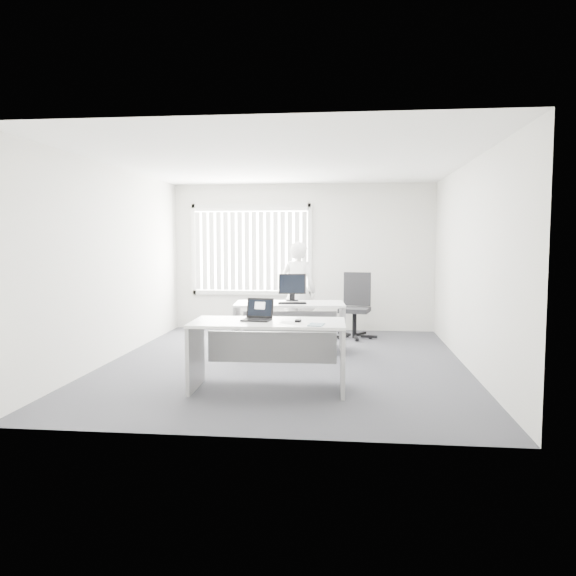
# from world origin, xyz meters

# --- Properties ---
(ground) EXTENTS (6.00, 6.00, 0.00)m
(ground) POSITION_xyz_m (0.00, 0.00, 0.00)
(ground) COLOR #4B4B52
(ground) RESTS_ON ground
(wall_back) EXTENTS (5.00, 0.02, 2.80)m
(wall_back) POSITION_xyz_m (0.00, 3.00, 1.40)
(wall_back) COLOR silver
(wall_back) RESTS_ON ground
(wall_front) EXTENTS (5.00, 0.02, 2.80)m
(wall_front) POSITION_xyz_m (0.00, -3.00, 1.40)
(wall_front) COLOR silver
(wall_front) RESTS_ON ground
(wall_left) EXTENTS (0.02, 6.00, 2.80)m
(wall_left) POSITION_xyz_m (-2.50, 0.00, 1.40)
(wall_left) COLOR silver
(wall_left) RESTS_ON ground
(wall_right) EXTENTS (0.02, 6.00, 2.80)m
(wall_right) POSITION_xyz_m (2.50, 0.00, 1.40)
(wall_right) COLOR silver
(wall_right) RESTS_ON ground
(ceiling) EXTENTS (5.00, 6.00, 0.02)m
(ceiling) POSITION_xyz_m (0.00, 0.00, 2.80)
(ceiling) COLOR white
(ceiling) RESTS_ON wall_back
(window) EXTENTS (2.32, 0.06, 1.76)m
(window) POSITION_xyz_m (-1.00, 2.96, 1.55)
(window) COLOR silver
(window) RESTS_ON wall_back
(blinds) EXTENTS (2.20, 0.10, 1.50)m
(blinds) POSITION_xyz_m (-1.00, 2.90, 1.52)
(blinds) COLOR white
(blinds) RESTS_ON wall_back
(desk_near) EXTENTS (1.79, 0.88, 0.81)m
(desk_near) POSITION_xyz_m (-0.04, -1.41, 0.58)
(desk_near) COLOR silver
(desk_near) RESTS_ON ground
(desk_far) EXTENTS (1.75, 0.94, 0.77)m
(desk_far) POSITION_xyz_m (-0.03, 0.83, 0.55)
(desk_far) COLOR silver
(desk_far) RESTS_ON ground
(office_chair) EXTENTS (0.78, 0.78, 1.16)m
(office_chair) POSITION_xyz_m (1.00, 2.18, 0.36)
(office_chair) COLOR black
(office_chair) RESTS_ON ground
(person) EXTENTS (0.72, 0.57, 1.71)m
(person) POSITION_xyz_m (0.02, 1.91, 0.86)
(person) COLOR white
(person) RESTS_ON ground
(laptop) EXTENTS (0.37, 0.34, 0.25)m
(laptop) POSITION_xyz_m (-0.18, -1.38, 0.93)
(laptop) COLOR black
(laptop) RESTS_ON desk_near
(paper_sheet) EXTENTS (0.32, 0.23, 0.00)m
(paper_sheet) POSITION_xyz_m (0.27, -1.48, 0.81)
(paper_sheet) COLOR white
(paper_sheet) RESTS_ON desk_near
(mouse) EXTENTS (0.07, 0.11, 0.04)m
(mouse) POSITION_xyz_m (0.31, -1.44, 0.83)
(mouse) COLOR #A7A7A9
(mouse) RESTS_ON paper_sheet
(booklet) EXTENTS (0.19, 0.24, 0.01)m
(booklet) POSITION_xyz_m (0.53, -1.64, 0.81)
(booklet) COLOR white
(booklet) RESTS_ON desk_near
(keyboard) EXTENTS (0.44, 0.18, 0.02)m
(keyboard) POSITION_xyz_m (0.03, 0.70, 0.78)
(keyboard) COLOR black
(keyboard) RESTS_ON desk_far
(monitor) EXTENTS (0.44, 0.17, 0.43)m
(monitor) POSITION_xyz_m (-0.01, 1.11, 0.98)
(monitor) COLOR black
(monitor) RESTS_ON desk_far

